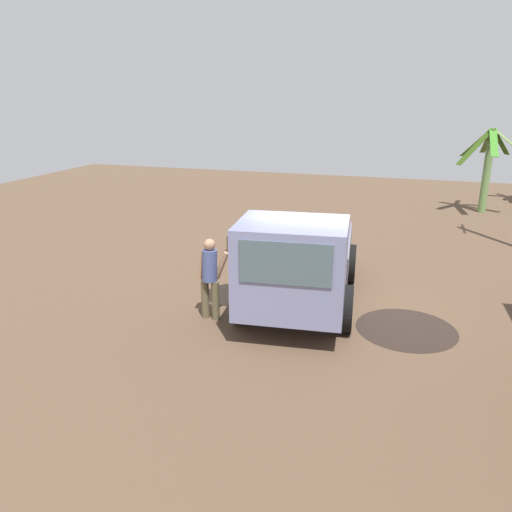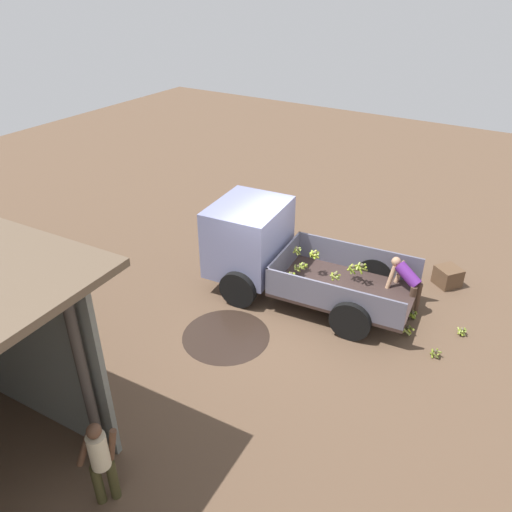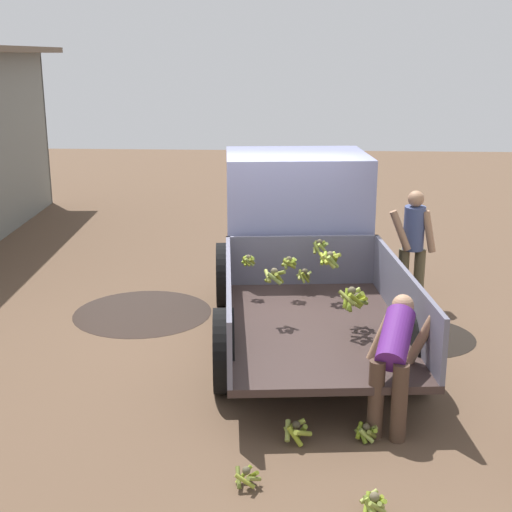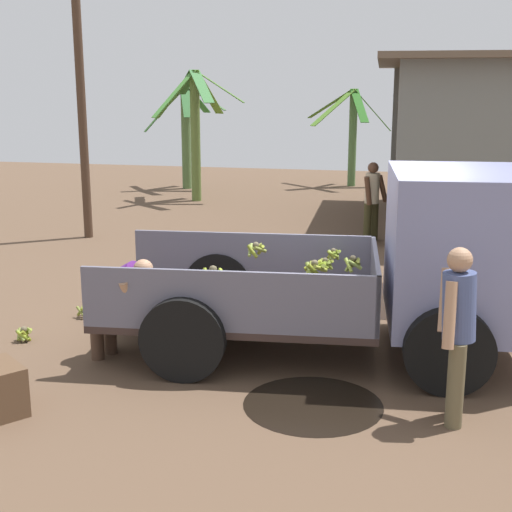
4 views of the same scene
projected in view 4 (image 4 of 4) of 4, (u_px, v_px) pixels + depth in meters
name	position (u px, v px, depth m)	size (l,w,h in m)	color
ground	(352.00, 340.00, 8.68)	(36.00, 36.00, 0.00)	brown
mud_patch_0	(313.00, 404.00, 6.91)	(1.36, 1.36, 0.01)	black
mud_patch_1	(397.00, 300.00, 10.27)	(1.90, 1.90, 0.01)	black
cargo_truck	(423.00, 260.00, 7.92)	(5.00, 2.62, 2.13)	#362824
utility_pole	(80.00, 85.00, 13.91)	(1.23, 0.17, 5.90)	#463124
banana_palm_0	(195.00, 130.00, 18.85)	(2.47, 2.23, 3.44)	#5A7334
banana_palm_2	(186.00, 133.00, 21.22)	(2.30, 2.12, 3.05)	#53723F
banana_palm_3	(352.00, 133.00, 21.75)	(2.67, 2.00, 2.95)	#4E7440
person_foreground_visitor	(457.00, 327.00, 6.37)	(0.34, 0.68, 1.64)	brown
person_worker_loading	(118.00, 297.00, 7.87)	(0.82, 0.72, 1.21)	#483226
person_bystander_near_shed	(372.00, 198.00, 14.07)	(0.52, 0.54, 1.57)	#3A371C
banana_bunch_on_ground_0	(24.00, 333.00, 8.61)	(0.22, 0.22, 0.19)	brown
banana_bunch_on_ground_1	(123.00, 321.00, 8.95)	(0.28, 0.27, 0.22)	#403929
banana_bunch_on_ground_2	(106.00, 342.00, 8.33)	(0.22, 0.23, 0.18)	brown
banana_bunch_on_ground_3	(85.00, 310.00, 9.50)	(0.24, 0.23, 0.18)	brown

